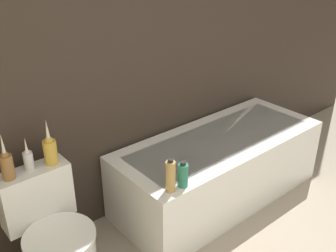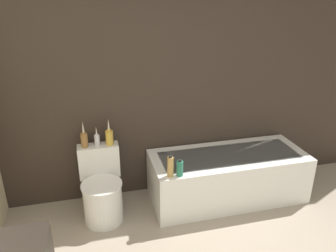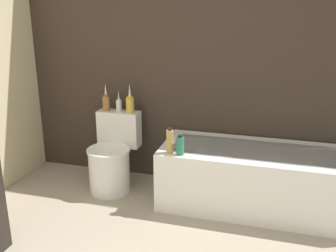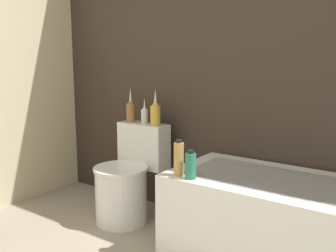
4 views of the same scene
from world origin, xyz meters
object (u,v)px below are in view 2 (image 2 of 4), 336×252
vase_gold (84,139)px  vase_silver (97,139)px  bathtub (227,176)px  shampoo_bottle_tall (170,167)px  vase_bronze (109,136)px  toilet (102,191)px  shampoo_bottle_short (180,168)px

vase_gold → vase_silver: (0.12, 0.02, -0.02)m
bathtub → shampoo_bottle_tall: shampoo_bottle_tall is taller
vase_bronze → bathtub: bearing=-8.3°
toilet → shampoo_bottle_tall: (0.65, -0.26, 0.33)m
bathtub → shampoo_bottle_tall: 0.86m
vase_silver → shampoo_bottle_tall: 0.82m
bathtub → shampoo_bottle_short: 0.77m
bathtub → vase_gold: (-1.50, 0.18, 0.54)m
vase_gold → shampoo_bottle_short: vase_gold is taller
toilet → vase_bronze: bearing=57.2°
bathtub → vase_silver: vase_silver is taller
shampoo_bottle_short → shampoo_bottle_tall: bearing=173.5°
vase_gold → shampoo_bottle_short: bearing=-28.3°
shampoo_bottle_short → vase_silver: bearing=146.7°
vase_bronze → shampoo_bottle_short: size_ratio=1.64×
shampoo_bottle_tall → toilet: bearing=158.1°
vase_gold → vase_silver: vase_gold is taller
vase_bronze → shampoo_bottle_tall: (0.52, -0.45, -0.18)m
toilet → vase_silver: (0.00, 0.22, 0.48)m
shampoo_bottle_short → toilet: bearing=159.9°
toilet → vase_gold: 0.56m
vase_bronze → shampoo_bottle_short: (0.61, -0.46, -0.20)m
vase_gold → shampoo_bottle_tall: vase_gold is taller
toilet → vase_silver: bearing=90.0°
vase_bronze → toilet: bearing=-122.8°
vase_bronze → shampoo_bottle_tall: size_ratio=1.27×
toilet → shampoo_bottle_short: toilet is taller
toilet → vase_bronze: vase_bronze is taller
toilet → vase_silver: 0.53m
vase_bronze → shampoo_bottle_tall: vase_bronze is taller
vase_silver → shampoo_bottle_short: bearing=-33.3°
toilet → vase_bronze: size_ratio=2.55×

